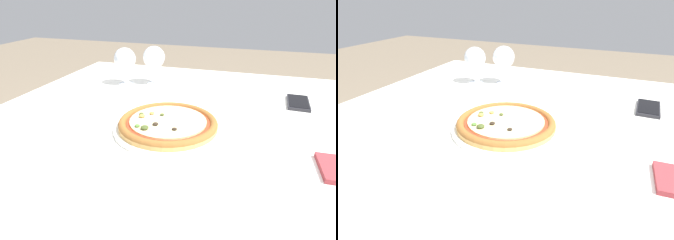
% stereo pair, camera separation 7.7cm
% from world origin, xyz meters
% --- Properties ---
extents(dining_table, '(1.23, 1.14, 0.70)m').
position_xyz_m(dining_table, '(0.00, 0.00, 0.63)').
color(dining_table, '#997047').
rests_on(dining_table, ground_plane).
extents(pizza_plate, '(0.30, 0.30, 0.04)m').
position_xyz_m(pizza_plate, '(-0.01, -0.10, 0.72)').
color(pizza_plate, white).
rests_on(pizza_plate, dining_table).
extents(fork, '(0.06, 0.17, 0.00)m').
position_xyz_m(fork, '(-0.24, -0.36, 0.71)').
color(fork, silver).
rests_on(fork, dining_table).
extents(wine_glass_far_left, '(0.09, 0.09, 0.15)m').
position_xyz_m(wine_glass_far_left, '(-0.30, 0.25, 0.81)').
color(wine_glass_far_left, silver).
rests_on(wine_glass_far_left, dining_table).
extents(wine_glass_far_right, '(0.09, 0.09, 0.15)m').
position_xyz_m(wine_glass_far_right, '(-0.19, 0.29, 0.81)').
color(wine_glass_far_right, silver).
rests_on(wine_glass_far_right, dining_table).
extents(cell_phone, '(0.08, 0.15, 0.01)m').
position_xyz_m(cell_phone, '(0.36, 0.22, 0.71)').
color(cell_phone, '#232328').
rests_on(cell_phone, dining_table).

